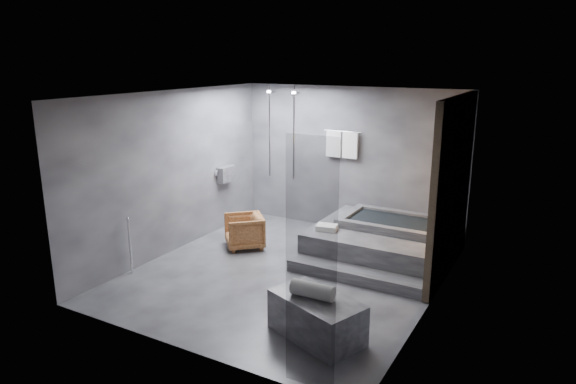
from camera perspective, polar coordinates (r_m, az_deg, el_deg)
The scene contains 7 objects.
room at distance 7.75m, azimuth 3.29°, elevation 2.85°, with size 5.00×5.04×2.82m.
tub_deck at distance 9.00m, azimuth 10.33°, elevation -5.47°, with size 2.20×2.00×0.50m, color #323234.
tub_step at distance 8.03m, azimuth 7.45°, elevation -9.15°, with size 2.20×0.36×0.18m, color #323234.
concrete_bench at distance 6.44m, azimuth 3.19°, elevation -13.73°, with size 1.15×0.63×0.52m, color #353437.
driftwood_chair at distance 9.25m, azimuth -4.88°, elevation -4.38°, with size 0.64×0.66×0.60m, color #4F2A13.
rolled_towel at distance 6.29m, azimuth 2.75°, elevation -10.85°, with size 0.19×0.19×0.54m, color silver.
deck_towel at distance 8.69m, azimuth 4.34°, elevation -3.96°, with size 0.34×0.25×0.09m, color white.
Camera 1 is at (3.72, -6.57, 3.34)m, focal length 32.00 mm.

